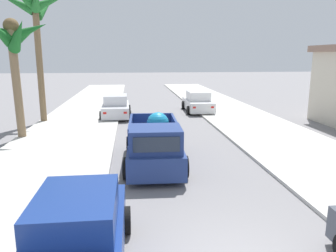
{
  "coord_description": "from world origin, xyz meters",
  "views": [
    {
      "loc": [
        -2.01,
        -5.33,
        4.1
      ],
      "look_at": [
        -0.47,
        8.11,
        1.2
      ],
      "focal_mm": 34.87,
      "sensor_mm": 36.0,
      "label": 1
    }
  ],
  "objects_px": {
    "pickup_truck": "(154,145)",
    "car_left_mid": "(77,236)",
    "car_right_mid": "(116,107)",
    "palm_tree_left_mid": "(35,16)",
    "car_left_near": "(198,102)",
    "palm_tree_right_fore": "(13,41)"
  },
  "relations": [
    {
      "from": "palm_tree_right_fore",
      "to": "car_left_mid",
      "type": "bearing_deg",
      "value": -67.94
    },
    {
      "from": "car_left_near",
      "to": "palm_tree_left_mid",
      "type": "relative_size",
      "value": 0.54
    },
    {
      "from": "car_right_mid",
      "to": "pickup_truck",
      "type": "bearing_deg",
      "value": -79.79
    },
    {
      "from": "car_left_near",
      "to": "palm_tree_left_mid",
      "type": "xyz_separation_m",
      "value": [
        -10.54,
        -2.9,
        5.75
      ]
    },
    {
      "from": "pickup_truck",
      "to": "car_left_near",
      "type": "bearing_deg",
      "value": 70.9
    },
    {
      "from": "pickup_truck",
      "to": "palm_tree_left_mid",
      "type": "bearing_deg",
      "value": 124.91
    },
    {
      "from": "car_left_mid",
      "to": "car_right_mid",
      "type": "height_order",
      "value": "same"
    },
    {
      "from": "palm_tree_right_fore",
      "to": "car_left_near",
      "type": "bearing_deg",
      "value": 34.49
    },
    {
      "from": "pickup_truck",
      "to": "car_left_mid",
      "type": "bearing_deg",
      "value": -107.68
    },
    {
      "from": "car_left_mid",
      "to": "palm_tree_right_fore",
      "type": "distance_m",
      "value": 12.43
    },
    {
      "from": "pickup_truck",
      "to": "car_left_near",
      "type": "distance_m",
      "value": 12.74
    },
    {
      "from": "car_left_near",
      "to": "car_left_mid",
      "type": "xyz_separation_m",
      "value": [
        -6.1,
        -18.1,
        0.0
      ]
    },
    {
      "from": "car_right_mid",
      "to": "palm_tree_left_mid",
      "type": "relative_size",
      "value": 0.54
    },
    {
      "from": "car_left_near",
      "to": "palm_tree_left_mid",
      "type": "height_order",
      "value": "palm_tree_left_mid"
    },
    {
      "from": "car_right_mid",
      "to": "palm_tree_left_mid",
      "type": "bearing_deg",
      "value": -163.76
    },
    {
      "from": "pickup_truck",
      "to": "car_left_mid",
      "type": "xyz_separation_m",
      "value": [
        -1.93,
        -6.07,
        -0.1
      ]
    },
    {
      "from": "pickup_truck",
      "to": "palm_tree_left_mid",
      "type": "distance_m",
      "value": 12.49
    },
    {
      "from": "pickup_truck",
      "to": "palm_tree_right_fore",
      "type": "bearing_deg",
      "value": 142.81
    },
    {
      "from": "car_right_mid",
      "to": "palm_tree_left_mid",
      "type": "xyz_separation_m",
      "value": [
        -4.49,
        -1.31,
        5.75
      ]
    },
    {
      "from": "pickup_truck",
      "to": "car_left_near",
      "type": "xyz_separation_m",
      "value": [
        4.17,
        12.03,
        -0.1
      ]
    },
    {
      "from": "car_left_near",
      "to": "car_left_mid",
      "type": "relative_size",
      "value": 1.0
    },
    {
      "from": "car_left_near",
      "to": "car_left_mid",
      "type": "distance_m",
      "value": 19.1
    }
  ]
}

